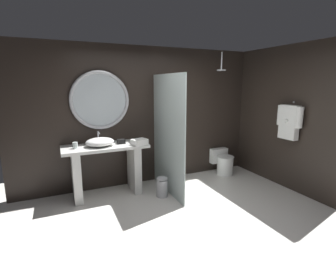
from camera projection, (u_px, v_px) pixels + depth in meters
name	position (u px, v px, depth m)	size (l,w,h in m)	color
ground_plane	(191.00, 228.00, 3.40)	(5.76, 5.76, 0.00)	silver
back_wall_panel	(144.00, 116.00, 4.84)	(4.80, 0.10, 2.60)	black
side_wall_right	(281.00, 117.00, 4.77)	(0.10, 2.47, 2.60)	black
vanity_counter	(106.00, 165.00, 4.34)	(1.41, 0.59, 0.89)	silver
vessel_sink	(100.00, 142.00, 4.18)	(0.47, 0.38, 0.22)	white
tumbler_cup	(75.00, 145.00, 4.04)	(0.08, 0.08, 0.10)	silver
tissue_box	(121.00, 141.00, 4.38)	(0.13, 0.11, 0.07)	black
round_wall_mirror	(100.00, 100.00, 4.37)	(1.02, 0.06, 1.02)	#B7B7BC
shower_glass_panel	(168.00, 135.00, 4.35)	(0.02, 1.29, 2.08)	silver
rain_shower_head	(221.00, 68.00, 4.75)	(0.17, 0.17, 0.34)	#B7B7BC
hanging_bathrobe	(289.00, 121.00, 4.44)	(0.20, 0.51, 0.67)	#B7B7BC
toilet	(223.00, 162.00, 5.44)	(0.39, 0.51, 0.52)	white
waste_bin	(162.00, 186.00, 4.33)	(0.19, 0.19, 0.35)	#B7B7BC
folded_hand_towel	(139.00, 142.00, 4.30)	(0.25, 0.19, 0.10)	white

